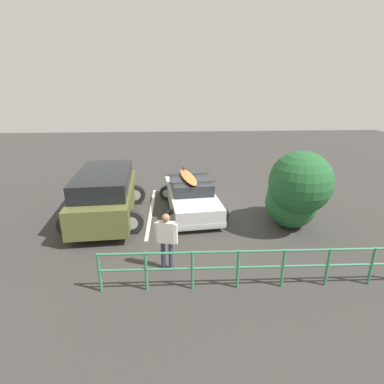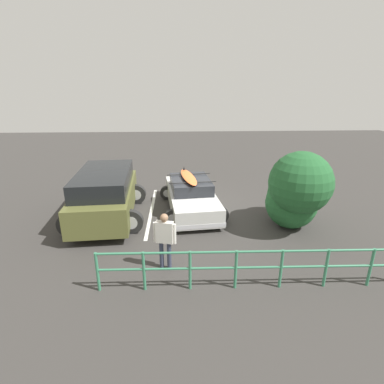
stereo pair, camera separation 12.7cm
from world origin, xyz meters
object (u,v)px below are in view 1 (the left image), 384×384
(sedan_car, at_px, (191,195))
(person_bystander, at_px, (166,236))
(bush_near_left, at_px, (294,190))
(suv_car, at_px, (105,194))

(sedan_car, distance_m, person_bystander, 4.11)
(sedan_car, bearing_deg, person_bystander, 77.80)
(person_bystander, relative_size, bush_near_left, 0.53)
(suv_car, relative_size, person_bystander, 3.03)
(sedan_car, bearing_deg, suv_car, 11.07)
(suv_car, bearing_deg, sedan_car, -168.93)
(sedan_car, xyz_separation_m, bush_near_left, (-3.37, 1.64, 0.71))
(suv_car, distance_m, bush_near_left, 6.57)
(suv_car, relative_size, bush_near_left, 1.62)
(sedan_car, distance_m, suv_car, 3.19)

